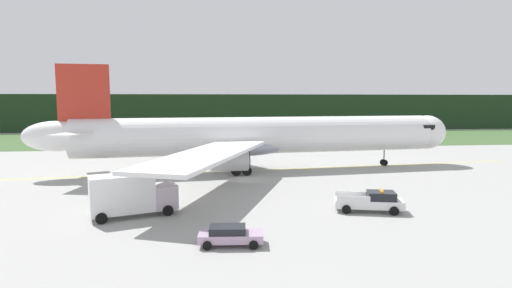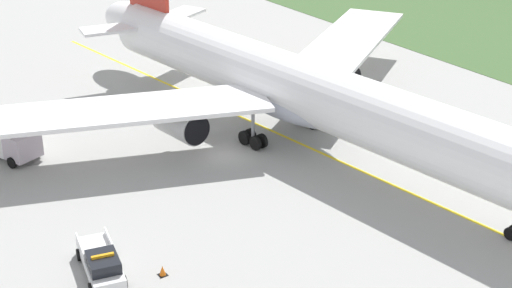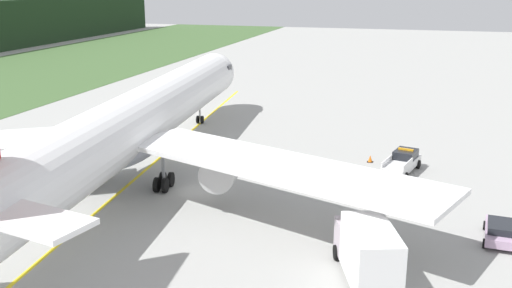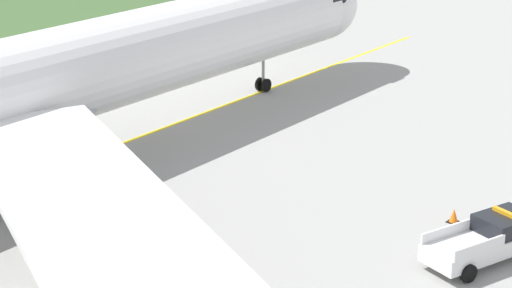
# 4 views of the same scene
# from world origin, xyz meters

# --- Properties ---
(ground) EXTENTS (320.00, 320.00, 0.00)m
(ground) POSITION_xyz_m (0.00, 0.00, 0.00)
(ground) COLOR #9D9D99
(taxiway_centerline_main) EXTENTS (77.76, 8.18, 0.01)m
(taxiway_centerline_main) POSITION_xyz_m (2.87, 6.41, 0.00)
(taxiway_centerline_main) COLOR yellow
(taxiway_centerline_main) RESTS_ON ground
(airliner) EXTENTS (58.24, 50.33, 14.02)m
(airliner) POSITION_xyz_m (1.97, 6.32, 4.68)
(airliner) COLOR white
(airliner) RESTS_ON ground
(ops_pickup_truck) EXTENTS (6.08, 3.23, 1.94)m
(ops_pickup_truck) POSITION_xyz_m (9.66, -15.33, 0.90)
(ops_pickup_truck) COLOR silver
(ops_pickup_truck) RESTS_ON ground
(apron_cone) EXTENTS (0.52, 0.52, 0.66)m
(apron_cone) POSITION_xyz_m (11.77, -12.36, 0.32)
(apron_cone) COLOR black
(apron_cone) RESTS_ON ground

